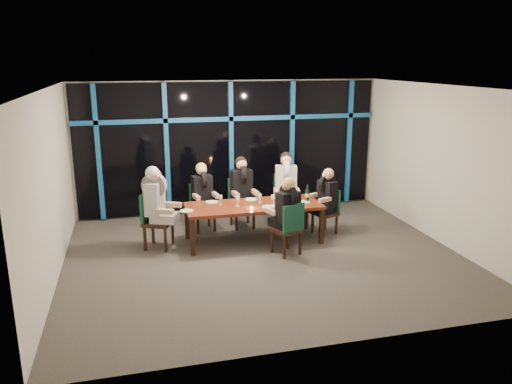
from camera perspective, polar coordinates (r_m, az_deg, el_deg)
room at (r=8.55m, az=1.00°, el=5.31°), size 7.04×7.00×3.02m
window_wall at (r=11.44m, az=-2.85°, el=5.36°), size 6.86×0.43×2.94m
dining_table at (r=9.61m, az=-0.29°, el=-1.82°), size 2.60×1.00×0.75m
chair_far_left at (r=10.41m, az=-6.21°, el=-1.39°), size 0.52×0.52×0.97m
chair_far_mid at (r=10.55m, az=-1.75°, el=-0.89°), size 0.52×0.52×1.03m
chair_far_right at (r=10.72m, az=3.38°, el=-0.52°), size 0.60×0.60×1.07m
chair_end_left at (r=9.52m, az=-11.67°, el=-2.83°), size 0.66×0.66×1.07m
chair_end_right at (r=10.24m, az=8.24°, el=-1.88°), size 0.55×0.55×0.92m
chair_near_mid at (r=8.99m, az=3.83°, el=-3.93°), size 0.59×0.59×0.99m
diner_far_left at (r=10.24m, az=-6.13°, el=0.56°), size 0.52×0.64×0.94m
diner_far_mid at (r=10.37m, az=-1.62°, el=1.15°), size 0.54×0.66×1.00m
diner_far_right at (r=10.52m, az=3.45°, el=1.57°), size 0.60×0.72×1.05m
diner_end_left at (r=9.37m, az=-11.29°, el=-0.41°), size 0.74×0.68×1.04m
diner_end_right at (r=10.09m, az=7.99°, el=0.04°), size 0.63×0.56×0.90m
diner_near_mid at (r=8.94m, az=3.55°, el=-1.42°), size 0.60×0.67×0.96m
plate_far_left at (r=9.76m, az=-5.09°, el=-1.15°), size 0.24×0.24×0.01m
plate_far_mid at (r=9.91m, az=-0.58°, el=-0.84°), size 0.24×0.24×0.01m
plate_far_right at (r=10.05m, az=3.67°, el=-0.65°), size 0.24×0.24×0.01m
plate_end_left at (r=9.26m, az=-7.82°, el=-2.14°), size 0.24×0.24×0.01m
plate_end_right at (r=9.77m, az=5.51°, el=-1.15°), size 0.24×0.24×0.01m
plate_near_mid at (r=9.42m, az=1.42°, el=-1.69°), size 0.24×0.24×0.01m
wine_bottle at (r=9.82m, az=5.89°, el=-0.32°), size 0.08×0.08×0.34m
water_pitcher at (r=9.64m, az=4.41°, el=-0.73°), size 0.13×0.12×0.21m
tea_light at (r=9.35m, az=-0.53°, el=-1.77°), size 0.05×0.05×0.03m
wine_glass_a at (r=9.46m, az=-2.14°, el=-0.81°), size 0.07×0.07×0.19m
wine_glass_b at (r=9.69m, az=0.46°, el=-0.49°), size 0.07×0.07×0.17m
wine_glass_c at (r=9.53m, az=1.97°, el=-0.65°), size 0.08×0.08×0.20m
wine_glass_d at (r=9.58m, az=-4.07°, el=-0.67°), size 0.07×0.07×0.18m
wine_glass_e at (r=9.99m, az=3.84°, el=-0.00°), size 0.07×0.07×0.18m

